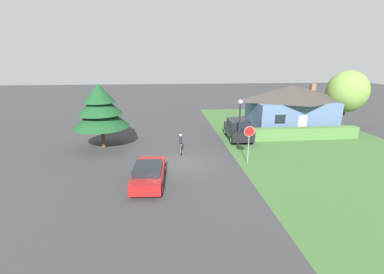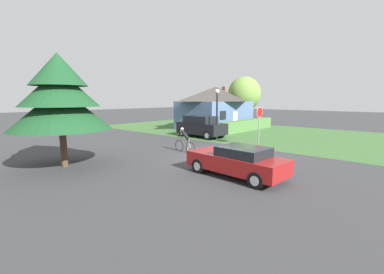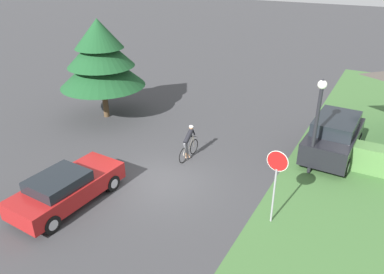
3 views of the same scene
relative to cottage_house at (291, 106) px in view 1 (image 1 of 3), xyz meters
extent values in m
plane|color=#38383A|center=(-12.75, -9.48, -2.52)|extent=(140.00, 140.00, 0.00)
cube|color=#3D6633|center=(-0.64, -5.48, -2.51)|extent=(16.00, 36.00, 0.01)
cube|color=slate|center=(0.00, 0.00, -0.94)|extent=(8.94, 5.56, 3.15)
pyramid|color=#3D3833|center=(0.00, 0.00, 1.49)|extent=(9.66, 6.00, 1.71)
cube|color=silver|center=(0.07, -2.69, -1.52)|extent=(0.90, 0.08, 2.00)
cube|color=black|center=(-2.40, -2.76, -0.79)|extent=(1.10, 0.09, 0.90)
cube|color=brown|center=(2.63, 0.60, 2.06)|extent=(0.51, 0.51, 0.80)
cube|color=#4C7A3D|center=(-0.98, -4.28, -1.93)|extent=(11.77, 0.90, 1.18)
cube|color=maroon|center=(-15.11, -12.40, -1.89)|extent=(2.06, 4.55, 0.68)
cube|color=black|center=(-15.13, -12.77, -1.35)|extent=(1.71, 2.11, 0.40)
cylinder|color=black|center=(-15.82, -10.84, -2.19)|extent=(0.31, 0.68, 0.67)
cylinder|color=#ADADB2|center=(-15.82, -10.84, -2.19)|extent=(0.31, 0.40, 0.39)
cylinder|color=black|center=(-14.23, -10.93, -2.19)|extent=(0.31, 0.68, 0.67)
cylinder|color=#ADADB2|center=(-14.23, -10.93, -2.19)|extent=(0.31, 0.40, 0.39)
cylinder|color=black|center=(-15.99, -13.87, -2.19)|extent=(0.31, 0.68, 0.67)
cylinder|color=#ADADB2|center=(-15.99, -13.87, -2.19)|extent=(0.31, 0.40, 0.39)
cylinder|color=black|center=(-14.39, -13.96, -2.19)|extent=(0.31, 0.68, 0.67)
cylinder|color=#ADADB2|center=(-14.39, -13.96, -2.19)|extent=(0.31, 0.40, 0.39)
torus|color=black|center=(-12.81, -7.57, -2.17)|extent=(0.05, 0.74, 0.74)
torus|color=black|center=(-12.80, -6.57, -2.17)|extent=(0.05, 0.74, 0.74)
cylinder|color=beige|center=(-12.81, -7.32, -1.98)|extent=(0.04, 0.18, 0.63)
cylinder|color=beige|center=(-12.81, -6.95, -1.93)|extent=(0.05, 0.63, 0.74)
cylinder|color=beige|center=(-12.81, -7.02, -1.62)|extent=(0.05, 0.75, 0.13)
cylinder|color=beige|center=(-12.81, -7.41, -2.23)|extent=(0.04, 0.33, 0.16)
cylinder|color=beige|center=(-12.81, -7.48, -1.92)|extent=(0.03, 0.21, 0.51)
cylinder|color=beige|center=(-12.80, -6.61, -1.87)|extent=(0.04, 0.12, 0.60)
cylinder|color=black|center=(-12.80, -6.65, -1.57)|extent=(0.44, 0.03, 0.02)
ellipsoid|color=black|center=(-12.81, -7.39, -1.65)|extent=(0.08, 0.20, 0.05)
cylinder|color=slate|center=(-12.81, -7.40, -1.86)|extent=(0.11, 0.25, 0.53)
cylinder|color=slate|center=(-12.81, -7.24, -1.94)|extent=(0.11, 0.25, 0.69)
cylinder|color=tan|center=(-12.81, -7.33, -2.26)|extent=(0.08, 0.08, 0.30)
cylinder|color=tan|center=(-12.76, -7.17, -2.36)|extent=(0.17, 0.08, 0.21)
cylinder|color=black|center=(-12.81, -7.11, -1.40)|extent=(0.23, 0.69, 0.59)
cylinder|color=black|center=(-12.80, -6.88, -1.39)|extent=(0.07, 0.25, 0.36)
cylinder|color=black|center=(-12.80, -6.60, -1.39)|extent=(0.07, 0.25, 0.36)
sphere|color=tan|center=(-12.80, -6.84, -1.05)|extent=(0.19, 0.19, 0.19)
ellipsoid|color=white|center=(-12.80, -6.84, -1.00)|extent=(0.22, 0.18, 0.12)
cube|color=black|center=(-6.97, -3.62, -1.71)|extent=(2.20, 4.59, 0.99)
cube|color=black|center=(-6.97, -3.48, -0.91)|extent=(1.89, 2.83, 0.61)
cylinder|color=black|center=(-7.82, -2.05, -2.13)|extent=(0.30, 0.78, 0.77)
cylinder|color=#ADADB2|center=(-7.82, -2.05, -2.13)|extent=(0.30, 0.46, 0.45)
cylinder|color=black|center=(-6.01, -2.12, -2.13)|extent=(0.30, 0.78, 0.77)
cylinder|color=#ADADB2|center=(-6.01, -2.12, -2.13)|extent=(0.30, 0.46, 0.45)
cylinder|color=black|center=(-7.94, -5.11, -2.13)|extent=(0.30, 0.78, 0.77)
cylinder|color=#ADADB2|center=(-7.94, -5.11, -2.13)|extent=(0.30, 0.46, 0.45)
cylinder|color=black|center=(-6.13, -5.18, -2.13)|extent=(0.30, 0.78, 0.77)
cylinder|color=#ADADB2|center=(-6.13, -5.18, -2.13)|extent=(0.30, 0.46, 0.45)
cylinder|color=gray|center=(-7.93, -9.77, -1.43)|extent=(0.07, 0.07, 2.18)
cylinder|color=red|center=(-7.93, -9.77, -0.04)|extent=(0.71, 0.08, 0.71)
cylinder|color=silver|center=(-7.93, -9.77, -0.04)|extent=(0.75, 0.08, 0.75)
cylinder|color=black|center=(-7.51, -5.73, -0.59)|extent=(0.15, 0.15, 3.87)
sphere|color=white|center=(-7.51, -5.73, 1.52)|extent=(0.38, 0.38, 0.38)
cone|color=black|center=(-7.51, -5.73, 1.70)|extent=(0.23, 0.23, 0.15)
cylinder|color=#4C3823|center=(-19.53, -5.01, -1.56)|extent=(0.32, 0.32, 1.91)
cone|color=#194723|center=(-19.53, -5.01, 0.43)|extent=(4.77, 4.77, 2.08)
cone|color=#194723|center=(-19.53, -5.01, 1.44)|extent=(3.72, 3.72, 1.83)
cone|color=#194723|center=(-19.53, -5.01, 2.32)|extent=(2.67, 2.67, 1.58)
cylinder|color=#4C3823|center=(6.35, -0.09, -1.40)|extent=(0.34, 0.34, 2.24)
ellipsoid|color=olive|center=(6.35, -0.09, 1.60)|extent=(4.41, 4.41, 4.63)
camera|label=1|loc=(-13.88, -27.29, 4.89)|focal=24.00mm
camera|label=2|loc=(-24.68, -18.35, 0.90)|focal=24.00mm
camera|label=3|loc=(-5.25, -20.59, 6.10)|focal=35.00mm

